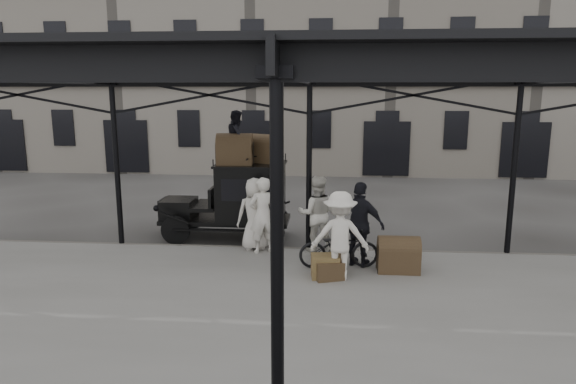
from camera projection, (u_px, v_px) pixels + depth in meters
name	position (u px, v px, depth m)	size (l,w,h in m)	color
ground	(304.00, 281.00, 11.39)	(120.00, 120.00, 0.00)	#383533
platform	(299.00, 317.00, 9.42)	(28.00, 8.00, 0.15)	slate
canopy	(301.00, 65.00, 8.80)	(22.50, 9.00, 4.74)	black
building_frontage	(322.00, 36.00, 27.60)	(64.00, 8.00, 14.00)	slate
taxi	(240.00, 197.00, 14.43)	(3.65, 1.55, 2.18)	black
porter_left	(263.00, 215.00, 12.77)	(0.70, 0.46, 1.92)	silver
porter_midleft	(317.00, 214.00, 12.91)	(0.94, 0.73, 1.93)	beige
porter_centre	(255.00, 214.00, 13.05)	(0.91, 0.59, 1.86)	beige
porter_official	(360.00, 224.00, 11.78)	(1.16, 0.48, 1.98)	black
porter_right	(340.00, 236.00, 10.97)	(1.25, 0.72, 1.93)	silver
bicycle	(339.00, 248.00, 11.75)	(0.64, 1.83, 0.96)	black
porter_roof	(237.00, 137.00, 14.00)	(0.71, 0.55, 1.45)	black
steamer_trunk_roof_near	(235.00, 151.00, 13.93)	(0.96, 0.59, 0.70)	#483921
steamer_trunk_roof_far	(264.00, 151.00, 14.32)	(0.89, 0.55, 0.66)	#483921
steamer_trunk_platform	(398.00, 257.00, 11.54)	(0.93, 0.57, 0.68)	#483921
wicker_hamper	(325.00, 266.00, 11.18)	(0.60, 0.45, 0.50)	olive
suitcase_upright	(337.00, 263.00, 11.49)	(0.15, 0.60, 0.45)	#483921
suitcase_flat	(331.00, 272.00, 10.97)	(0.60, 0.15, 0.40)	#483921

